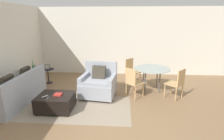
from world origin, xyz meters
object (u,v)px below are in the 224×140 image
Objects in this scene: tv_remote_secondary at (45,96)px; dining_table at (152,71)px; side_table at (48,73)px; dining_chair_near_left at (133,81)px; ottoman at (56,102)px; couch at (16,92)px; armchair at (99,84)px; dining_chair_near_right at (177,82)px; dining_chair_far_left at (131,69)px; picture_frame at (47,67)px; potted_plant at (35,78)px; book_stack at (58,94)px; tv_remote_primary at (48,98)px.

tv_remote_secondary is 0.13× the size of dining_table.
side_table is 3.20m from dining_chair_near_left.
couch is at bearing 164.11° from ottoman.
ottoman is at bearing -15.89° from couch.
armchair reaches higher than ottoman.
armchair is 7.53× the size of tv_remote_secondary.
armchair is at bearing 14.26° from couch.
dining_chair_near_right and dining_chair_far_left have the same top height.
couch is 1.64m from picture_frame.
side_table is (-1.02, 1.95, 0.15)m from ottoman.
potted_plant reaches higher than tv_remote_secondary.
armchair reaches higher than couch.
dining_chair_near_right is at bearing -13.90° from picture_frame.
picture_frame is (0.00, -0.00, 0.24)m from side_table.
dining_table is at bearing -5.00° from potted_plant.
dining_chair_near_right is (4.28, -1.06, 0.14)m from side_table.
book_stack is at bearing -164.59° from dining_chair_near_right.
book_stack is at bearing 44.68° from tv_remote_primary.
side_table is (0.47, 0.07, 0.15)m from potted_plant.
tv_remote_primary is at bearing -148.22° from dining_table.
dining_chair_far_left is at bearing 47.21° from ottoman.
picture_frame is at bearing 117.71° from ottoman.
dining_chair_near_left is 1.00× the size of dining_chair_far_left.
dining_chair_near_right is (3.37, 1.07, 0.11)m from tv_remote_primary.
tv_remote_primary is 0.19× the size of dining_chair_near_left.
side_table is at bearing 173.32° from dining_table.
potted_plant is at bearing -172.06° from picture_frame.
tv_remote_secondary reaches higher than ottoman.
couch reaches higher than tv_remote_primary.
armchair is at bearing -160.13° from dining_table.
dining_chair_far_left is (0.00, 1.26, 0.00)m from dining_chair_near_left.
dining_chair_far_left is at bearing 50.29° from armchair.
potted_plant is at bearing 158.77° from armchair.
armchair is (2.23, 0.57, 0.09)m from couch.
picture_frame is at bearing 160.65° from dining_chair_near_left.
dining_table is (2.55, 1.51, 0.24)m from book_stack.
couch is 1.13m from tv_remote_secondary.
dining_chair_near_right is (0.63, -0.63, -0.15)m from dining_table.
dining_table is 1.28× the size of dining_chair_near_left.
potted_plant is at bearing 130.04° from book_stack.
book_stack is 1.06× the size of picture_frame.
tv_remote_secondary is at bearing -68.51° from picture_frame.
couch reaches higher than side_table.
dining_chair_near_right is at bearing 17.53° from tv_remote_primary.
tv_remote_secondary is (-1.19, -1.01, 0.03)m from armchair.
tv_remote_secondary is at bearing -164.34° from dining_chair_near_right.
couch reaches higher than book_stack.
book_stack is 2.23m from side_table.
dining_table is at bearing 45.00° from dining_chair_near_left.
side_table is at bearing 111.49° from tv_remote_secondary.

